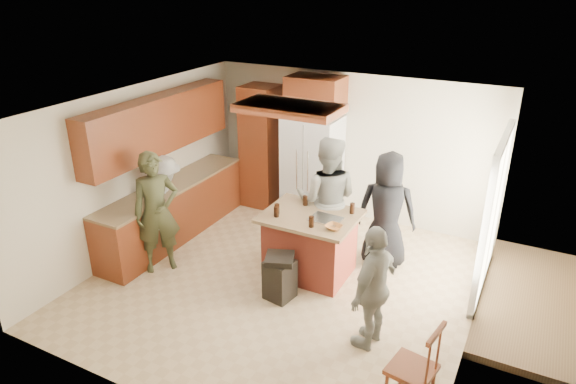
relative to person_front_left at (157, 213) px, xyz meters
The scene contains 12 objects.
person_front_left is the anchor object (origin of this frame).
person_behind_left 2.43m from the person_front_left, 34.89° to the left, with size 0.92×0.57×1.90m, color gray.
person_behind_right 3.26m from the person_front_left, 29.73° to the left, with size 0.84×0.55×1.72m, color black.
person_side_right 3.26m from the person_front_left, ahead, with size 0.89×0.46×1.52m, color gray.
person_counter 0.68m from the person_front_left, 119.72° to the left, with size 0.96×0.44×1.48m, color gray.
left_cabinetry 0.99m from the person_front_left, 119.47° to the left, with size 0.64×3.00×2.30m.
back_wall_units 2.74m from the person_front_left, 80.92° to the left, with size 1.80×0.60×2.45m.
refrigerator 2.85m from the person_front_left, 64.90° to the left, with size 0.90×0.76×1.80m.
kitchen_island 2.20m from the person_front_left, 23.47° to the left, with size 1.28×1.03×0.93m.
island_items 2.28m from the person_front_left, 19.31° to the left, with size 1.03×0.72×0.15m.
trash_bin 1.98m from the person_front_left, ahead, with size 0.47×0.47×0.63m.
spindle_chair 4.05m from the person_front_left, 13.03° to the right, with size 0.49×0.49×0.99m.
Camera 1 is at (2.86, -5.37, 4.01)m, focal length 32.00 mm.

